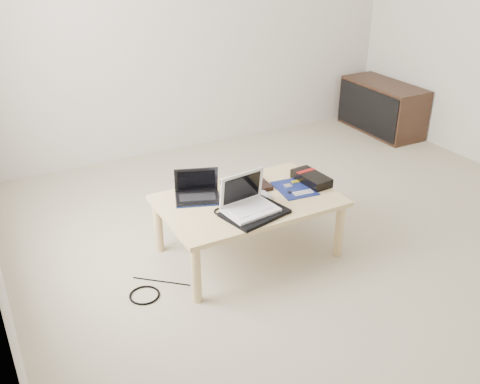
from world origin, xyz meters
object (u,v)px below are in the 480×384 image
media_cabinet (382,107)px  netbook (197,192)px  gpu_box (311,178)px  white_laptop (248,202)px  coffee_table (248,205)px

media_cabinet → netbook: netbook is taller
gpu_box → white_laptop: bearing=-164.7°
netbook → white_laptop: 0.36m
gpu_box → coffee_table: bearing=-179.2°
media_cabinet → white_laptop: 2.84m
coffee_table → white_laptop: (-0.09, -0.15, 0.11)m
netbook → gpu_box: 0.77m
coffee_table → gpu_box: size_ratio=3.82×
coffee_table → white_laptop: 0.21m
netbook → white_laptop: white_laptop is taller
media_cabinet → white_laptop: bearing=-147.9°
coffee_table → gpu_box: (0.48, 0.01, 0.08)m
coffee_table → gpu_box: bearing=0.8°
netbook → gpu_box: size_ratio=1.13×
gpu_box → media_cabinet: bearing=36.3°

